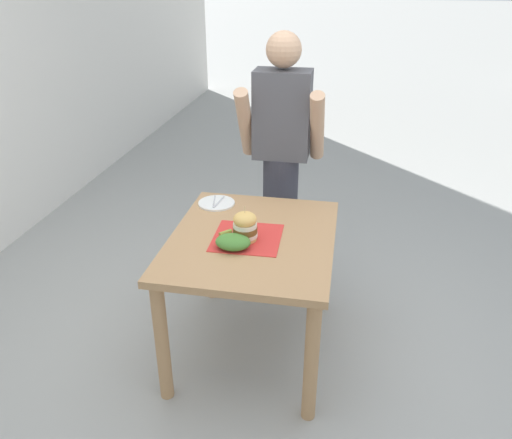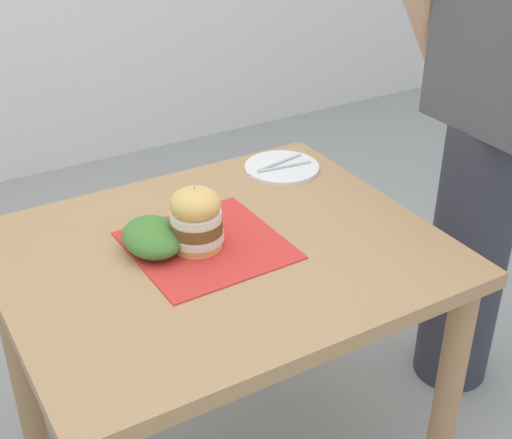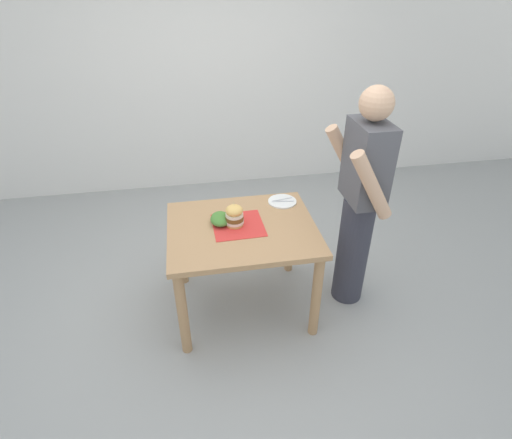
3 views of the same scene
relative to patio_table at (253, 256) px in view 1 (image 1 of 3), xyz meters
The scene contains 8 objects.
ground_plane 0.62m from the patio_table, ahead, with size 80.00×80.00×0.00m, color #9E9E99.
patio_table is the anchor object (origin of this frame).
serving_paper 0.13m from the patio_table, 135.51° to the right, with size 0.35×0.35×0.00m, color red.
sandwich 0.21m from the patio_table, 122.38° to the right, with size 0.13×0.13×0.19m.
pickle_spear 0.20m from the patio_table, behind, with size 0.02×0.02×0.07m, color #8EA83D.
side_plate_with_forks 0.48m from the patio_table, 129.00° to the left, with size 0.22×0.22×0.02m.
side_salad 0.23m from the patio_table, 116.81° to the right, with size 0.18×0.14×0.07m, color #477F33.
diner_across_table 0.89m from the patio_table, 87.94° to the left, with size 0.55×0.35×1.69m.
Camera 1 is at (0.45, -2.28, 2.01)m, focal length 35.00 mm.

